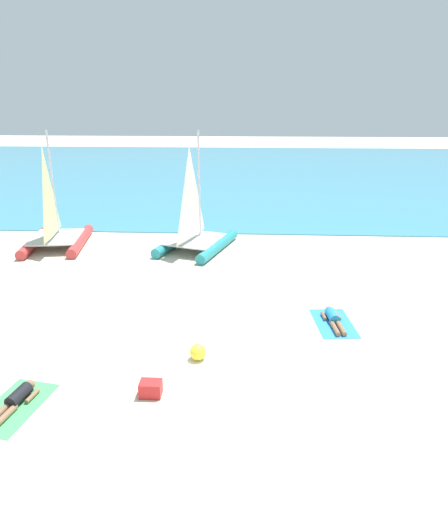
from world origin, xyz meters
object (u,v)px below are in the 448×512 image
at_px(sailboat_teal, 195,233).
at_px(cooler_box, 151,389).
at_px(sunbather_right, 333,318).
at_px(towel_right, 334,323).
at_px(beach_ball, 198,352).
at_px(towel_left, 14,407).
at_px(sunbather_left, 15,400).
at_px(sailboat_red, 55,231).

relative_size(sailboat_teal, cooler_box, 10.30).
bearing_deg(cooler_box, sunbather_right, 38.50).
relative_size(towel_right, beach_ball, 4.44).
relative_size(towel_left, cooler_box, 3.80).
xyz_separation_m(sailboat_teal, beach_ball, (1.07, -9.04, -0.55)).
bearing_deg(sailboat_teal, cooler_box, -71.18).
relative_size(sailboat_teal, beach_ball, 12.02).
bearing_deg(cooler_box, beach_ball, 59.58).
distance_m(towel_left, sunbather_left, 0.14).
bearing_deg(sunbather_left, cooler_box, 19.69).
bearing_deg(towel_left, towel_right, 29.16).
height_order(sailboat_teal, beach_ball, sailboat_teal).
distance_m(sailboat_teal, beach_ball, 9.12).
xyz_separation_m(sailboat_red, beach_ball, (7.44, -9.05, -0.55)).
bearing_deg(sailboat_teal, towel_left, -86.05).
height_order(towel_right, sunbather_right, sunbather_right).
xyz_separation_m(beach_ball, cooler_box, (-0.92, -1.57, -0.03)).
distance_m(sailboat_teal, towel_left, 11.56).
height_order(towel_left, beach_ball, beach_ball).
distance_m(sailboat_teal, sunbather_left, 11.48).
xyz_separation_m(towel_left, sunbather_left, (0.01, 0.07, 0.13)).
distance_m(towel_right, cooler_box, 6.12).
xyz_separation_m(towel_left, sunbather_right, (7.77, 4.41, 0.13)).
bearing_deg(towel_right, sunbather_left, -151.17).
height_order(towel_right, cooler_box, cooler_box).
bearing_deg(sailboat_red, beach_ball, -58.83).
xyz_separation_m(sailboat_teal, towel_left, (-2.81, -11.19, -0.76)).
relative_size(sunbather_left, beach_ball, 3.65).
height_order(sunbather_right, beach_ball, beach_ball).
bearing_deg(beach_ball, sailboat_red, 129.41).
bearing_deg(beach_ball, sailboat_teal, 96.73).
distance_m(towel_right, sunbather_right, 0.14).
relative_size(towel_left, towel_right, 1.00).
height_order(towel_right, beach_ball, beach_ball).
relative_size(sailboat_teal, towel_left, 2.71).
bearing_deg(towel_left, cooler_box, 10.99).
distance_m(towel_right, beach_ball, 4.48).
height_order(towel_left, cooler_box, cooler_box).
distance_m(sailboat_red, sunbather_left, 11.71).
xyz_separation_m(towel_right, beach_ball, (-3.90, -2.20, 0.21)).
height_order(towel_left, sunbather_left, sunbather_left).
distance_m(sailboat_teal, sunbather_right, 8.43).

